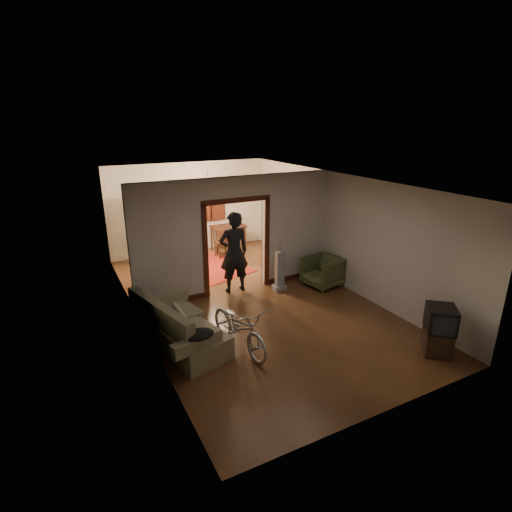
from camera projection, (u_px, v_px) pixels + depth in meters
floor at (250, 301)px, 9.35m from camera, size 5.00×8.50×0.01m
ceiling at (249, 180)px, 8.43m from camera, size 5.00×8.50×0.01m
wall_back at (189, 208)px, 12.46m from camera, size 5.00×0.02×2.80m
wall_left at (136, 261)px, 7.80m from camera, size 0.02×8.50×2.80m
wall_right at (339, 230)px, 9.98m from camera, size 0.02×8.50×2.80m
partition_wall at (236, 235)px, 9.52m from camera, size 5.00×0.14×2.80m
door_casing at (236, 247)px, 9.62m from camera, size 1.74×0.20×2.32m
far_window at (210, 201)px, 12.68m from camera, size 0.98×0.06×1.28m
chandelier at (208, 185)px, 10.68m from camera, size 0.24×0.24×0.24m
light_switch at (275, 236)px, 9.96m from camera, size 0.08×0.01×0.12m
sofa at (180, 323)px, 7.37m from camera, size 1.42×2.22×0.94m
rolled_paper at (180, 312)px, 7.64m from camera, size 0.09×0.75×0.09m
jacket at (199, 335)px, 6.56m from camera, size 0.51×0.38×0.15m
bicycle at (239, 327)px, 7.27m from camera, size 0.83×1.77×0.90m
armchair at (322, 272)px, 10.06m from camera, size 0.97×0.95×0.77m
tv_stand at (437, 342)px, 7.20m from camera, size 0.67×0.67×0.45m
crt_tv at (441, 319)px, 7.05m from camera, size 0.71×0.71×0.46m
vacuum at (280, 271)px, 9.79m from camera, size 0.33×0.28×1.00m
person at (234, 252)px, 9.57m from camera, size 0.76×0.52×2.00m
oriental_rug at (210, 267)px, 11.40m from camera, size 2.22×2.60×0.02m
locker at (155, 228)px, 11.70m from camera, size 1.04×0.66×1.97m
globe at (152, 196)px, 11.39m from camera, size 0.31×0.31×0.31m
desk at (228, 238)px, 12.83m from camera, size 1.19×0.85×0.80m
desk_chair at (222, 242)px, 12.17m from camera, size 0.53×0.53×0.92m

